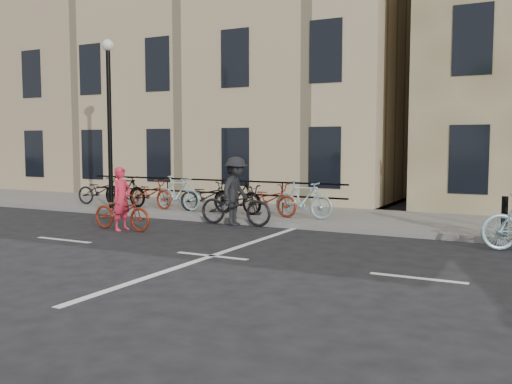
% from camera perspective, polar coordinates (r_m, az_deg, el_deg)
% --- Properties ---
extents(ground, '(120.00, 120.00, 0.00)m').
position_cam_1_polar(ground, '(11.36, -4.43, -6.41)').
color(ground, black).
rests_on(ground, ground).
extents(sidewalk, '(46.00, 4.00, 0.15)m').
position_cam_1_polar(sidewalk, '(18.47, -5.12, -1.77)').
color(sidewalk, slate).
rests_on(sidewalk, ground).
extents(building_west, '(20.00, 10.00, 10.00)m').
position_cam_1_polar(building_west, '(27.10, -6.15, 11.13)').
color(building_west, '#CAB688').
rests_on(building_west, sidewalk).
extents(lamp_post, '(0.36, 0.36, 5.28)m').
position_cam_1_polar(lamp_post, '(18.63, -14.48, 8.67)').
color(lamp_post, black).
rests_on(lamp_post, sidewalk).
extents(bollard_east, '(0.14, 0.14, 0.90)m').
position_cam_1_polar(bollard_east, '(13.82, 23.59, -2.26)').
color(bollard_east, black).
rests_on(bollard_east, sidewalk).
extents(parked_bikes, '(9.35, 1.23, 1.05)m').
position_cam_1_polar(parked_bikes, '(17.54, -6.46, -0.26)').
color(parked_bikes, black).
rests_on(parked_bikes, sidewalk).
extents(cyclist_pink, '(1.84, 0.70, 1.62)m').
position_cam_1_polar(cyclist_pink, '(14.94, -13.26, -1.60)').
color(cyclist_pink, maroon).
rests_on(cyclist_pink, ground).
extents(cyclist_dark, '(2.12, 1.23, 1.86)m').
position_cam_1_polar(cyclist_dark, '(15.42, -2.05, -0.64)').
color(cyclist_dark, black).
rests_on(cyclist_dark, ground).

